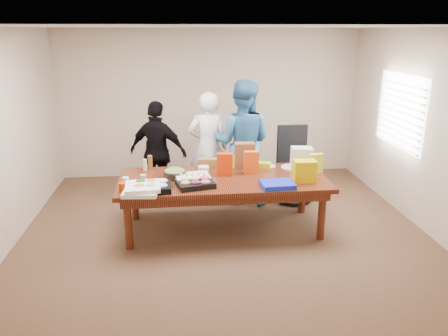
{
  "coord_description": "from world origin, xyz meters",
  "views": [
    {
      "loc": [
        -0.58,
        -5.53,
        2.67
      ],
      "look_at": [
        0.02,
        0.1,
        0.86
      ],
      "focal_mm": 34.9,
      "sensor_mm": 36.0,
      "label": 1
    }
  ],
  "objects": [
    {
      "name": "person_right",
      "position": [
        0.4,
        1.01,
        0.98
      ],
      "size": [
        1.12,
        0.99,
        1.95
      ],
      "primitive_type": "imported",
      "rotation": [
        0.0,
        0.0,
        2.84
      ],
      "color": "teal",
      "rests_on": "floor"
    },
    {
      "name": "chip_bag_red",
      "position": [
        0.03,
        0.11,
        0.91
      ],
      "size": [
        0.23,
        0.12,
        0.31
      ],
      "primitive_type": "cube",
      "rotation": [
        0.0,
        0.0,
        -0.15
      ],
      "color": "red",
      "rests_on": "conference_table"
    },
    {
      "name": "dressing_bottle",
      "position": [
        -1.0,
        0.49,
        0.85
      ],
      "size": [
        0.08,
        0.08,
        0.21
      ],
      "primitive_type": "cylinder",
      "rotation": [
        0.0,
        0.0,
        -0.2
      ],
      "color": "brown",
      "rests_on": "conference_table"
    },
    {
      "name": "ceiling",
      "position": [
        0.0,
        0.0,
        2.71
      ],
      "size": [
        5.5,
        5.0,
        0.02
      ],
      "primitive_type": "cube",
      "color": "white",
      "rests_on": "wall_back"
    },
    {
      "name": "plate_a",
      "position": [
        1.02,
        0.35,
        0.76
      ],
      "size": [
        0.29,
        0.29,
        0.02
      ],
      "primitive_type": "cylinder",
      "rotation": [
        0.0,
        0.0,
        0.02
      ],
      "color": "silver",
      "rests_on": "conference_table"
    },
    {
      "name": "bread_loaf",
      "position": [
        -0.15,
        0.52,
        0.81
      ],
      "size": [
        0.34,
        0.19,
        0.13
      ],
      "primitive_type": "cube",
      "rotation": [
        0.0,
        0.0,
        -0.17
      ],
      "color": "brown",
      "rests_on": "conference_table"
    },
    {
      "name": "wall_back",
      "position": [
        0.0,
        2.5,
        1.35
      ],
      "size": [
        5.5,
        0.04,
        2.7
      ],
      "primitive_type": "cube",
      "color": "beige",
      "rests_on": "floor"
    },
    {
      "name": "grocery_bag_yellow",
      "position": [
        1.05,
        -0.24,
        0.89
      ],
      "size": [
        0.29,
        0.21,
        0.29
      ],
      "primitive_type": "cube",
      "rotation": [
        0.0,
        0.0,
        -0.04
      ],
      "color": "#EEC900",
      "rests_on": "conference_table"
    },
    {
      "name": "person_center",
      "position": [
        -0.12,
        1.16,
        0.88
      ],
      "size": [
        0.66,
        0.44,
        1.76
      ],
      "primitive_type": "imported",
      "rotation": [
        0.0,
        0.0,
        3.11
      ],
      "color": "white",
      "rests_on": "floor"
    },
    {
      "name": "chip_bag_blue",
      "position": [
        0.65,
        -0.42,
        0.78
      ],
      "size": [
        0.43,
        0.34,
        0.06
      ],
      "primitive_type": "cube",
      "rotation": [
        0.0,
        0.0,
        0.07
      ],
      "color": "#1628C3",
      "rests_on": "conference_table"
    },
    {
      "name": "banana_bunch",
      "position": [
        0.63,
        0.43,
        0.79
      ],
      "size": [
        0.25,
        0.19,
        0.07
      ],
      "primitive_type": "cube",
      "rotation": [
        0.0,
        0.0,
        -0.34
      ],
      "color": "#CAD40E",
      "rests_on": "conference_table"
    },
    {
      "name": "red_cup",
      "position": [
        -1.3,
        -0.38,
        0.81
      ],
      "size": [
        0.1,
        0.1,
        0.11
      ],
      "primitive_type": "cylinder",
      "rotation": [
        0.0,
        0.0,
        0.11
      ],
      "color": "#BD3100",
      "rests_on": "conference_table"
    },
    {
      "name": "dip_bowl_a",
      "position": [
        0.31,
        0.47,
        0.78
      ],
      "size": [
        0.18,
        0.18,
        0.06
      ],
      "primitive_type": "cylinder",
      "rotation": [
        0.0,
        0.0,
        0.34
      ],
      "color": "beige",
      "rests_on": "conference_table"
    },
    {
      "name": "window_blinds",
      "position": [
        2.68,
        0.6,
        1.5
      ],
      "size": [
        0.04,
        1.36,
        1.0
      ],
      "primitive_type": "cube",
      "color": "beige",
      "rests_on": "wall_right"
    },
    {
      "name": "sheet_cake",
      "position": [
        -0.42,
        -0.06,
        0.79
      ],
      "size": [
        0.48,
        0.38,
        0.08
      ],
      "primitive_type": "cube",
      "rotation": [
        0.0,
        0.0,
        0.12
      ],
      "color": "silver",
      "rests_on": "conference_table"
    },
    {
      "name": "conference_table",
      "position": [
        0.0,
        0.0,
        0.38
      ],
      "size": [
        2.8,
        1.2,
        0.75
      ],
      "primitive_type": "cube",
      "color": "#4C1C0F",
      "rests_on": "floor"
    },
    {
      "name": "person_left",
      "position": [
        -0.92,
        1.15,
        0.81
      ],
      "size": [
        1.03,
        0.75,
        1.63
      ],
      "primitive_type": "imported",
      "rotation": [
        0.0,
        0.0,
        2.73
      ],
      "color": "black",
      "rests_on": "floor"
    },
    {
      "name": "wall_right",
      "position": [
        2.75,
        0.0,
        1.35
      ],
      "size": [
        0.04,
        5.0,
        2.7
      ],
      "primitive_type": "cube",
      "color": "beige",
      "rests_on": "floor"
    },
    {
      "name": "clear_cup_b",
      "position": [
        -1.06,
        -0.05,
        0.8
      ],
      "size": [
        0.08,
        0.08,
        0.1
      ],
      "primitive_type": "cylinder",
      "rotation": [
        0.0,
        0.0,
        -0.13
      ],
      "color": "silver",
      "rests_on": "conference_table"
    },
    {
      "name": "mayo_jar",
      "position": [
        0.01,
        0.44,
        0.82
      ],
      "size": [
        0.1,
        0.1,
        0.13
      ],
      "primitive_type": "cylinder",
      "rotation": [
        0.0,
        0.0,
        -0.29
      ],
      "color": "white",
      "rests_on": "conference_table"
    },
    {
      "name": "salad_bowl",
      "position": [
        -0.65,
        0.08,
        0.8
      ],
      "size": [
        0.36,
        0.36,
        0.1
      ],
      "primitive_type": "cylinder",
      "rotation": [
        0.0,
        0.0,
        0.16
      ],
      "color": "#2B241D",
      "rests_on": "conference_table"
    },
    {
      "name": "plate_b",
      "position": [
        0.71,
        0.45,
        0.76
      ],
      "size": [
        0.24,
        0.24,
        0.01
      ],
      "primitive_type": "cylinder",
      "rotation": [
        0.0,
        0.0,
        -0.13
      ],
      "color": "silver",
      "rests_on": "conference_table"
    },
    {
      "name": "veggie_tray",
      "position": [
        -0.95,
        -0.37,
        0.79
      ],
      "size": [
        0.5,
        0.4,
        0.07
      ],
      "primitive_type": "cube",
      "rotation": [
        0.0,
        0.0,
        0.02
      ],
      "color": "black",
      "rests_on": "conference_table"
    },
    {
      "name": "fruit_tray",
      "position": [
        -0.39,
        -0.28,
        0.78
      ],
      "size": [
        0.53,
        0.45,
        0.07
      ],
      "primitive_type": "cube",
      "rotation": [
        0.0,
        0.0,
        0.23
      ],
      "color": "black",
      "rests_on": "conference_table"
    },
    {
      "name": "wall_front",
      "position": [
        0.0,
        -2.5,
        1.35
      ],
      "size": [
        5.5,
        0.04,
        2.7
      ],
      "primitive_type": "cube",
      "color": "beige",
      "rests_on": "floor"
    },
    {
      "name": "chip_bag_yellow",
      "position": [
        1.3,
        0.07,
        0.89
      ],
      "size": [
        0.2,
        0.11,
        0.28
      ],
      "primitive_type": "cube",
      "rotation": [
        0.0,
        0.0,
        0.17
      ],
      "color": "yellow",
      "rests_on": "conference_table"
    },
    {
      "name": "office_chair",
      "position": [
        1.24,
        0.92,
        0.58
      ],
      "size": [
        0.59,
        0.59,
        1.16
      ],
      "primitive_type": "cube",
      "rotation": [
        0.0,
        0.0,
        0.01
      ],
      "color": "black",
      "rests_on": "floor"
    },
    {
      "name": "wall_left",
      "position": [
        -2.75,
        0.0,
        1.35
      ],
      "size": [
        0.04,
        5.0,
        2.7
      ],
      "primitive_type": "cube",
      "color": "beige",
      "rests_on": "floor"
    },
    {
      "name": "floor",
      "position": [
        0.0,
        0.0,
        -0.01
      ],
      "size": [
        5.5,
        5.0,
        0.02
      ],
      "primitive_type": "cube",
      "color": "#47301E",
      "rests_on": "ground"
    },
    {
      "name": "kraft_bag",
      "position": [
        0.35,
        0.42,
        0.94
      ],
      "size": [
        0.29,
        0.17,
        0.37
      ],
      "primitive_type": "cube",
      "rotation": [
        0.0,
        0.0,
        -0.03
      ],
      "color": "brown",
      "rests_on": "conference_table"
    },
    {
      "name": "pizza_box_upper",
      "position": [
        -1.04,
        -0.43,
        0.82
      ],
      "size": [
        0.45,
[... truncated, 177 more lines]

